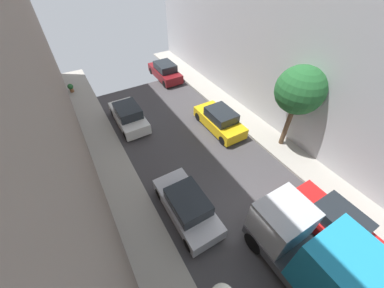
# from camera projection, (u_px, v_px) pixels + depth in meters

# --- Properties ---
(ground) EXTENTS (32.00, 32.00, 0.00)m
(ground) POSITION_uv_depth(u_px,v_px,m) (258.00, 224.00, 11.02)
(ground) COLOR #423F42
(sidewalk_left) EXTENTS (2.00, 44.00, 0.15)m
(sidewalk_left) POSITION_uv_depth(u_px,v_px,m) (166.00, 282.00, 9.12)
(sidewalk_left) COLOR #A8A399
(sidewalk_left) RESTS_ON ground
(sidewalk_right) EXTENTS (2.00, 44.00, 0.15)m
(sidewalk_right) POSITION_uv_depth(u_px,v_px,m) (324.00, 181.00, 12.83)
(sidewalk_right) COLOR #A8A399
(sidewalk_right) RESTS_ON ground
(parked_car_left_2) EXTENTS (1.78, 4.20, 1.57)m
(parked_car_left_2) POSITION_uv_depth(u_px,v_px,m) (187.00, 206.00, 10.95)
(parked_car_left_2) COLOR silver
(parked_car_left_2) RESTS_ON ground
(parked_car_left_3) EXTENTS (1.78, 4.20, 1.57)m
(parked_car_left_3) POSITION_uv_depth(u_px,v_px,m) (129.00, 116.00, 16.35)
(parked_car_left_3) COLOR white
(parked_car_left_3) RESTS_ON ground
(parked_car_right_2) EXTENTS (1.78, 4.20, 1.57)m
(parked_car_right_2) POSITION_uv_depth(u_px,v_px,m) (334.00, 222.00, 10.33)
(parked_car_right_2) COLOR red
(parked_car_right_2) RESTS_ON ground
(parked_car_right_3) EXTENTS (1.78, 4.20, 1.57)m
(parked_car_right_3) POSITION_uv_depth(u_px,v_px,m) (220.00, 120.00, 15.97)
(parked_car_right_3) COLOR gold
(parked_car_right_3) RESTS_ON ground
(parked_car_right_4) EXTENTS (1.78, 4.20, 1.57)m
(parked_car_right_4) POSITION_uv_depth(u_px,v_px,m) (165.00, 71.00, 21.59)
(parked_car_right_4) COLOR maroon
(parked_car_right_4) RESTS_ON ground
(delivery_truck) EXTENTS (2.26, 6.60, 3.38)m
(delivery_truck) POSITION_uv_depth(u_px,v_px,m) (340.00, 282.00, 7.62)
(delivery_truck) COLOR #4C4C51
(delivery_truck) RESTS_ON ground
(street_tree_1) EXTENTS (2.72, 2.72, 5.32)m
(street_tree_1) POSITION_uv_depth(u_px,v_px,m) (300.00, 91.00, 12.41)
(street_tree_1) COLOR brown
(street_tree_1) RESTS_ON sidewalk_right
(potted_plant_3) EXTENTS (0.46, 0.46, 0.74)m
(potted_plant_3) POSITION_uv_depth(u_px,v_px,m) (71.00, 87.00, 19.65)
(potted_plant_3) COLOR brown
(potted_plant_3) RESTS_ON sidewalk_left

